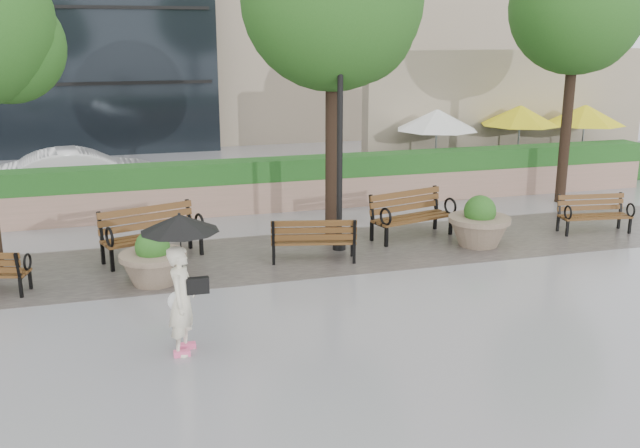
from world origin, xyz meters
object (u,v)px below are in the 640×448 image
object	(u,v)px
lamppost	(340,160)
bench_3	(412,225)
bench_2	(314,248)
bench_4	(594,222)
bench_1	(153,245)
planter_right	(479,226)
car_right	(83,174)
pedestrian	(181,270)
planter_left	(154,263)

from	to	relation	value
lamppost	bench_3	bearing A→B (deg)	12.54
bench_2	bench_4	distance (m)	6.86
bench_3	lamppost	world-z (taller)	lamppost
bench_1	planter_right	world-z (taller)	planter_right
car_right	pedestrian	xyz separation A→B (m)	(1.68, -10.87, 0.55)
planter_left	pedestrian	xyz separation A→B (m)	(0.24, -3.10, 0.85)
bench_3	lamppost	distance (m)	2.52
bench_2	lamppost	bearing A→B (deg)	-127.88
bench_1	bench_4	size ratio (longest dim) A/B	1.26
bench_2	car_right	world-z (taller)	car_right
bench_4	pedestrian	size ratio (longest dim) A/B	0.82
planter_right	bench_2	bearing A→B (deg)	-179.50
planter_left	car_right	size ratio (longest dim) A/B	0.29
lamppost	car_right	xyz separation A→B (m)	(-5.40, 6.70, -1.25)
pedestrian	lamppost	bearing A→B (deg)	-17.27
bench_1	car_right	distance (m)	6.47
planter_right	car_right	xyz separation A→B (m)	(-8.42, 7.26, 0.26)
bench_1	lamppost	bearing A→B (deg)	-24.28
planter_left	car_right	distance (m)	7.92
bench_4	bench_3	bearing A→B (deg)	177.00
bench_3	pedestrian	world-z (taller)	pedestrian
planter_right	car_right	size ratio (longest dim) A/B	0.31
lamppost	planter_left	bearing A→B (deg)	-164.73
planter_left	bench_2	bearing A→B (deg)	8.60
bench_1	planter_left	xyz separation A→B (m)	(-0.07, -1.50, 0.09)
bench_1	bench_2	size ratio (longest dim) A/B	1.18
planter_left	planter_right	distance (m)	7.01
bench_3	lamppost	xyz separation A→B (m)	(-1.86, -0.41, 1.65)
bench_3	bench_1	bearing A→B (deg)	164.58
bench_2	pedestrian	bearing A→B (deg)	63.73
bench_2	planter_right	bearing A→B (deg)	-166.10
planter_right	planter_left	bearing A→B (deg)	-175.75
bench_1	planter_left	world-z (taller)	bench_1
bench_4	pedestrian	distance (m)	10.58
bench_1	bench_2	bearing A→B (deg)	-35.97
bench_2	planter_right	xyz separation A→B (m)	(3.77, 0.03, 0.17)
bench_3	planter_left	size ratio (longest dim) A/B	1.67
bench_4	planter_left	size ratio (longest dim) A/B	1.37
bench_4	pedestrian	world-z (taller)	pedestrian
car_right	lamppost	bearing A→B (deg)	-148.10
bench_2	bench_3	distance (m)	2.79
bench_2	lamppost	xyz separation A→B (m)	(0.74, 0.59, 1.68)
planter_left	bench_1	bearing A→B (deg)	87.32
bench_1	pedestrian	world-z (taller)	pedestrian
bench_1	bench_3	size ratio (longest dim) A/B	1.03
bench_3	planter_right	size ratio (longest dim) A/B	1.54
bench_4	planter_left	bearing A→B (deg)	-168.43
bench_2	bench_1	bearing A→B (deg)	-4.43
bench_2	lamppost	size ratio (longest dim) A/B	0.41
bench_1	planter_right	bearing A→B (deg)	-26.20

